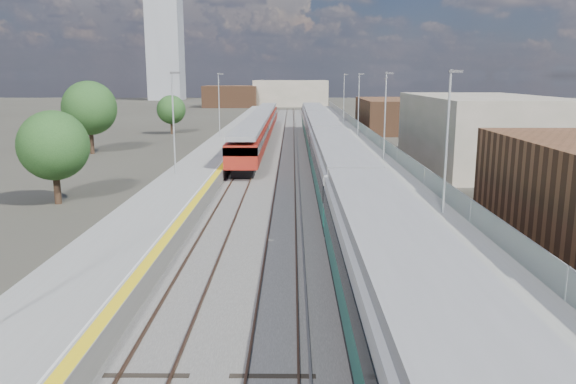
{
  "coord_description": "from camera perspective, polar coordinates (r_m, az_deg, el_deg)",
  "views": [
    {
      "loc": [
        -1.46,
        -7.23,
        8.2
      ],
      "look_at": [
        -1.69,
        21.7,
        2.2
      ],
      "focal_mm": 35.0,
      "sensor_mm": 36.0,
      "label": 1
    }
  ],
  "objects": [
    {
      "name": "ground",
      "position": [
        57.83,
        1.91,
        3.56
      ],
      "size": [
        320.0,
        320.0,
        0.0
      ],
      "primitive_type": "plane",
      "color": "#47443A",
      "rests_on": "ground"
    },
    {
      "name": "platform_right",
      "position": [
        60.59,
        6.87,
        4.37
      ],
      "size": [
        4.7,
        155.0,
        8.52
      ],
      "color": "slate",
      "rests_on": "ground"
    },
    {
      "name": "red_train",
      "position": [
        71.12,
        -2.82,
        6.74
      ],
      "size": [
        2.74,
        55.65,
        3.46
      ],
      "color": "black",
      "rests_on": "ground"
    },
    {
      "name": "tree_d",
      "position": [
        78.34,
        16.95,
        7.76
      ],
      "size": [
        4.08,
        4.08,
        5.52
      ],
      "color": "#382619",
      "rests_on": "ground"
    },
    {
      "name": "tree_c",
      "position": [
        82.44,
        -11.78,
        8.19
      ],
      "size": [
        4.08,
        4.08,
        5.52
      ],
      "color": "#382619",
      "rests_on": "ground"
    },
    {
      "name": "ballast_bed",
      "position": [
        60.29,
        -0.29,
        3.93
      ],
      "size": [
        10.5,
        155.0,
        0.06
      ],
      "primitive_type": "cube",
      "color": "#565451",
      "rests_on": "ground"
    },
    {
      "name": "tree_b",
      "position": [
        63.4,
        -19.53,
        8.03
      ],
      "size": [
        5.69,
        5.69,
        7.72
      ],
      "color": "#382619",
      "rests_on": "ground"
    },
    {
      "name": "tracks",
      "position": [
        61.94,
        0.28,
        4.21
      ],
      "size": [
        8.96,
        160.0,
        0.17
      ],
      "color": "#4C3323",
      "rests_on": "ground"
    },
    {
      "name": "green_train",
      "position": [
        46.95,
        4.08,
        4.58
      ],
      "size": [
        3.08,
        85.64,
        3.39
      ],
      "color": "black",
      "rests_on": "ground"
    },
    {
      "name": "platform_left",
      "position": [
        60.69,
        -6.74,
        4.37
      ],
      "size": [
        4.3,
        155.0,
        8.52
      ],
      "color": "slate",
      "rests_on": "ground"
    },
    {
      "name": "tree_a",
      "position": [
        39.01,
        -22.71,
        4.37
      ],
      "size": [
        4.48,
        4.48,
        6.08
      ],
      "color": "#382619",
      "rests_on": "ground"
    },
    {
      "name": "buildings",
      "position": [
        146.8,
        -6.2,
        12.63
      ],
      "size": [
        72.0,
        185.5,
        40.0
      ],
      "color": "brown",
      "rests_on": "ground"
    }
  ]
}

